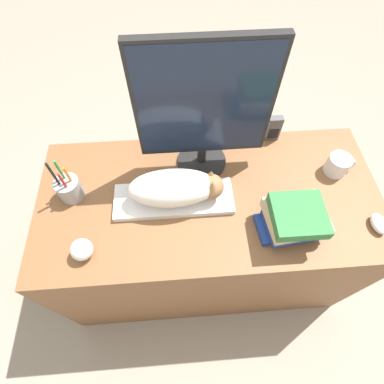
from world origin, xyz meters
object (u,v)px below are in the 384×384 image
Objects in this scene: coffee_mug at (338,165)px; pen_cup at (69,188)px; cat at (177,188)px; phone at (273,128)px; baseball at (82,250)px; book_stack at (294,219)px; keyboard at (174,199)px; monitor at (204,108)px; computer_mouse at (379,224)px.

pen_cup reaches higher than coffee_mug.
phone is at bearing 34.63° from cat.
baseball is 0.73m from book_stack.
pen_cup is at bearing 172.33° from cat.
coffee_mug is 0.30m from phone.
keyboard is 3.84× the size of coffee_mug.
cat is 0.63× the size of monitor.
cat reaches higher than keyboard.
keyboard is 5.94× the size of baseball.
monitor is 0.41m from phone.
cat is 4.11× the size of computer_mouse.
cat is at bearing -145.37° from phone.
keyboard is 0.37m from baseball.
monitor reaches higher than coffee_mug.
pen_cup is (-0.41, 0.05, -0.04)m from cat.
computer_mouse is (0.61, -0.34, -0.28)m from monitor.
phone is (0.42, 0.29, -0.03)m from cat.
pen_cup is (-0.39, 0.05, 0.04)m from keyboard.
book_stack is at bearing 3.40° from baseball.
phone is at bearing 33.55° from keyboard.
keyboard is 0.40m from pen_cup.
monitor reaches higher than pen_cup.
cat is (0.02, -0.00, 0.08)m from keyboard.
monitor reaches higher than book_stack.
coffee_mug is 1.54× the size of baseball.
monitor is 4.58× the size of phone.
baseball is at bearing -140.14° from monitor.
coffee_mug is 0.50× the size of book_stack.
coffee_mug is 0.56× the size of pen_cup.
monitor is 0.63m from baseball.
baseball is at bearing -163.80° from coffee_mug.
coffee_mug is 1.05m from pen_cup.
computer_mouse is at bearing -12.70° from cat.
coffee_mug reaches higher than computer_mouse.
monitor is 6.53× the size of computer_mouse.
baseball is (-0.98, -0.28, -0.00)m from coffee_mug.
phone is (-0.30, 0.45, 0.04)m from computer_mouse.
cat is 0.29m from monitor.
computer_mouse is 0.35× the size of book_stack.
computer_mouse is at bearing -12.40° from keyboard.
baseball is 0.64× the size of phone.
baseball is (-0.32, -0.19, 0.03)m from keyboard.
book_stack reaches higher than computer_mouse.
book_stack is (0.80, -0.20, 0.02)m from pen_cup.
coffee_mug is at bearing 105.87° from computer_mouse.
monitor is (0.11, 0.18, 0.20)m from cat.
cat is 0.65m from coffee_mug.
phone is (0.32, 0.11, -0.24)m from monitor.
phone is at bearing 138.47° from coffee_mug.
monitor is at bearing 131.75° from book_stack.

